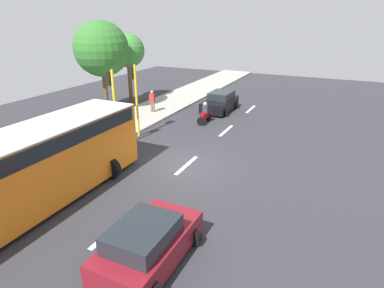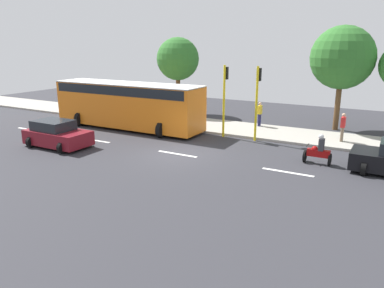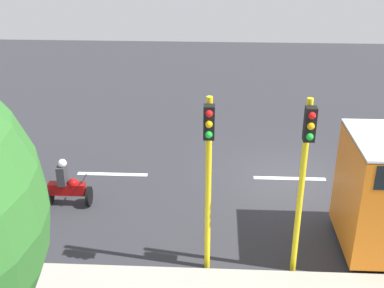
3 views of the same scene
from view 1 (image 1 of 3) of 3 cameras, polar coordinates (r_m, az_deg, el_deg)
The scene contains 16 objects.
ground_plane at distance 16.73m, azimuth -0.97°, elevation -3.94°, with size 40.00×60.00×0.10m, color #2D2D33.
sidewalk at distance 20.53m, azimuth -18.76°, elevation 0.21°, with size 4.00×60.00×0.15m, color #9E998E.
lane_stripe_far_north at distance 27.34m, azimuth 10.33°, elevation 6.08°, with size 0.20×2.40×0.01m, color white.
lane_stripe_north at distance 21.84m, azimuth 6.04°, elevation 2.36°, with size 0.20×2.40×0.01m, color white.
lane_stripe_mid at distance 16.71m, azimuth -0.97°, elevation -3.76°, with size 0.20×2.40×0.01m, color white.
lane_stripe_south at distance 12.37m, azimuth -13.82°, elevation -14.48°, with size 0.20×2.40×0.01m, color white.
car_maroon at distance 10.39m, azimuth -7.80°, elevation -17.05°, with size 2.34×3.81×1.52m.
car_black at distance 26.36m, azimuth 4.98°, elevation 7.36°, with size 2.34×3.97×1.52m.
city_bus at distance 13.77m, azimuth -27.48°, elevation -3.70°, with size 3.20×11.00×3.16m.
motorcycle at distance 23.16m, azimuth 2.24°, elevation 5.24°, with size 0.60×1.30×1.53m.
pedestrian_near_signal at distance 25.55m, azimuth -7.02°, elevation 7.62°, with size 0.40×0.24×1.69m.
pedestrian_by_tree at distance 22.23m, azimuth -18.51°, elevation 4.53°, with size 0.40×0.24×1.69m.
traffic_light_corner at distance 18.69m, azimuth -13.84°, elevation 7.89°, with size 0.49×0.24×4.50m.
traffic_light_midblock at distance 20.34m, azimuth -10.08°, elevation 9.27°, with size 0.49×0.24×4.50m.
street_tree_center at distance 26.41m, azimuth -15.70°, elevation 15.83°, with size 4.17×4.17×6.96m.
street_tree_north at distance 29.37m, azimuth -11.25°, elevation 15.80°, with size 2.85×2.85×5.87m.
Camera 1 is at (-6.74, 13.51, 7.16)m, focal length 30.19 mm.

